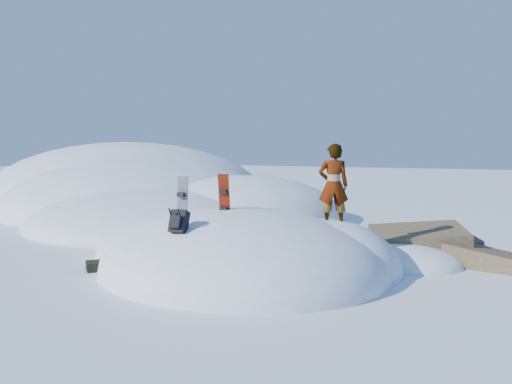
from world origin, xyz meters
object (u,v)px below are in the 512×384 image
at_px(snowboard_red, 224,203).
at_px(backpack, 179,222).
at_px(person, 333,185).
at_px(snowboard_dark, 182,206).

xyz_separation_m(snowboard_red, backpack, (-0.26, -1.53, -0.25)).
bearing_deg(snowboard_red, backpack, -107.32).
relative_size(snowboard_red, backpack, 2.44).
bearing_deg(snowboard_red, person, 16.96).
distance_m(snowboard_dark, person, 3.85).
xyz_separation_m(snowboard_red, snowboard_dark, (-1.46, 0.46, -0.19)).
height_order(backpack, person, person).
bearing_deg(snowboard_dark, backpack, -61.81).
relative_size(snowboard_red, snowboard_dark, 0.91).
height_order(snowboard_dark, person, person).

